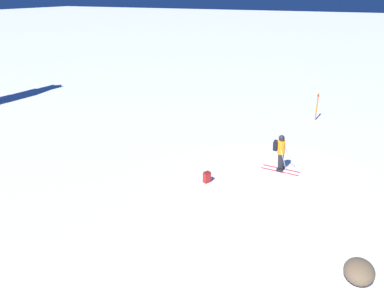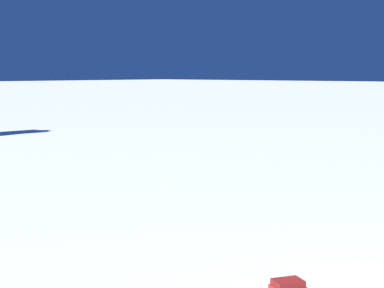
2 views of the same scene
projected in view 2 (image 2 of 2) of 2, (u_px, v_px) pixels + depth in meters
The scene contains 0 objects.
Camera 2 is at (-6.04, -0.51, 2.42)m, focal length 60.00 mm.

